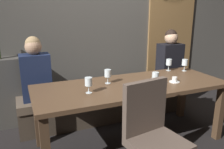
# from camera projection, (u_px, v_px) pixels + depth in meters

# --- Properties ---
(ground) EXTENTS (9.00, 9.00, 0.00)m
(ground) POSITION_uv_depth(u_px,v_px,m) (130.00, 141.00, 2.84)
(ground) COLOR black
(back_wall_tiled) EXTENTS (6.00, 0.12, 3.00)m
(back_wall_tiled) POSITION_uv_depth(u_px,v_px,m) (96.00, 14.00, 3.51)
(back_wall_tiled) COLOR #4C4944
(back_wall_tiled) RESTS_ON ground
(arched_door) EXTENTS (0.90, 0.05, 2.55)m
(arched_door) POSITION_uv_depth(u_px,v_px,m) (171.00, 21.00, 3.99)
(arched_door) COLOR olive
(arched_door) RESTS_ON ground
(dining_table) EXTENTS (2.20, 0.84, 0.74)m
(dining_table) POSITION_uv_depth(u_px,v_px,m) (132.00, 91.00, 2.66)
(dining_table) COLOR #493422
(dining_table) RESTS_ON ground
(banquette_bench) EXTENTS (2.50, 0.44, 0.45)m
(banquette_bench) POSITION_uv_depth(u_px,v_px,m) (109.00, 103.00, 3.40)
(banquette_bench) COLOR #40352A
(banquette_bench) RESTS_ON ground
(chair_near_side) EXTENTS (0.50, 0.50, 0.98)m
(chair_near_side) POSITION_uv_depth(u_px,v_px,m) (152.00, 131.00, 1.98)
(chair_near_side) COLOR brown
(chair_near_side) RESTS_ON ground
(diner_redhead) EXTENTS (0.36, 0.24, 0.80)m
(diner_redhead) POSITION_uv_depth(u_px,v_px,m) (35.00, 70.00, 2.88)
(diner_redhead) COLOR #192342
(diner_redhead) RESTS_ON banquette_bench
(diner_bearded) EXTENTS (0.36, 0.24, 0.82)m
(diner_bearded) POSITION_uv_depth(u_px,v_px,m) (170.00, 57.00, 3.60)
(diner_bearded) COLOR black
(diner_bearded) RESTS_ON banquette_bench
(wine_glass_end_left) EXTENTS (0.08, 0.08, 0.16)m
(wine_glass_end_left) POSITION_uv_depth(u_px,v_px,m) (169.00, 63.00, 3.19)
(wine_glass_end_left) COLOR silver
(wine_glass_end_left) RESTS_ON dining_table
(wine_glass_center_front) EXTENTS (0.08, 0.08, 0.16)m
(wine_glass_center_front) POSITION_uv_depth(u_px,v_px,m) (108.00, 74.00, 2.63)
(wine_glass_center_front) COLOR silver
(wine_glass_center_front) RESTS_ON dining_table
(wine_glass_center_back) EXTENTS (0.08, 0.08, 0.16)m
(wine_glass_center_back) POSITION_uv_depth(u_px,v_px,m) (89.00, 82.00, 2.33)
(wine_glass_center_back) COLOR silver
(wine_glass_center_back) RESTS_ON dining_table
(wine_glass_end_right) EXTENTS (0.08, 0.08, 0.16)m
(wine_glass_end_right) POSITION_uv_depth(u_px,v_px,m) (185.00, 63.00, 3.17)
(wine_glass_end_right) COLOR silver
(wine_glass_end_right) RESTS_ON dining_table
(wine_glass_near_right) EXTENTS (0.08, 0.08, 0.16)m
(wine_glass_near_right) POSITION_uv_depth(u_px,v_px,m) (155.00, 77.00, 2.52)
(wine_glass_near_right) COLOR silver
(wine_glass_near_right) RESTS_ON dining_table
(espresso_cup) EXTENTS (0.12, 0.12, 0.06)m
(espresso_cup) POSITION_uv_depth(u_px,v_px,m) (174.00, 80.00, 2.70)
(espresso_cup) COLOR white
(espresso_cup) RESTS_ON dining_table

